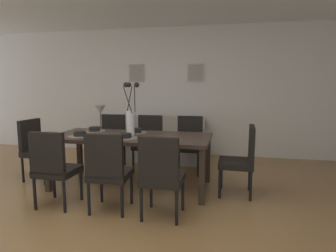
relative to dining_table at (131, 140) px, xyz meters
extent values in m
plane|color=olive|center=(0.00, -1.03, -0.67)|extent=(9.00, 9.00, 0.00)
cube|color=silver|center=(0.00, 2.22, 0.63)|extent=(9.00, 0.10, 2.60)
cube|color=#33261E|center=(0.00, 0.00, 0.04)|extent=(2.20, 0.98, 0.05)
cube|color=#33261E|center=(1.04, 0.43, -0.33)|extent=(0.07, 0.07, 0.69)
cube|color=#33261E|center=(-1.04, 0.43, -0.33)|extent=(0.07, 0.07, 0.69)
cube|color=#33261E|center=(1.04, -0.43, -0.33)|extent=(0.07, 0.07, 0.69)
cube|color=#33261E|center=(-1.04, -0.43, -0.33)|extent=(0.07, 0.07, 0.69)
cube|color=black|center=(-0.64, -0.80, -0.25)|extent=(0.44, 0.44, 0.08)
cube|color=black|center=(-0.64, -0.99, 0.01)|extent=(0.42, 0.06, 0.48)
cylinder|color=black|center=(-0.45, -0.61, -0.48)|extent=(0.04, 0.04, 0.38)
cylinder|color=black|center=(-0.83, -0.61, -0.48)|extent=(0.04, 0.04, 0.38)
cylinder|color=black|center=(-0.45, -0.99, -0.48)|extent=(0.04, 0.04, 0.38)
cylinder|color=black|center=(-0.83, -0.99, -0.48)|extent=(0.04, 0.04, 0.38)
cube|color=black|center=(-0.67, 0.81, -0.25)|extent=(0.46, 0.46, 0.08)
cube|color=black|center=(-0.68, 1.00, 0.01)|extent=(0.42, 0.08, 0.48)
cylinder|color=black|center=(-0.85, 0.61, -0.48)|extent=(0.04, 0.04, 0.38)
cylinder|color=black|center=(-0.47, 0.63, -0.48)|extent=(0.04, 0.04, 0.38)
cylinder|color=black|center=(-0.87, 0.99, -0.48)|extent=(0.04, 0.04, 0.38)
cylinder|color=black|center=(-0.49, 1.01, -0.48)|extent=(0.04, 0.04, 0.38)
cube|color=black|center=(0.03, -0.79, -0.25)|extent=(0.47, 0.47, 0.08)
cube|color=black|center=(0.04, -0.98, 0.01)|extent=(0.42, 0.09, 0.48)
cylinder|color=black|center=(0.20, -0.59, -0.48)|extent=(0.04, 0.04, 0.38)
cylinder|color=black|center=(-0.18, -0.61, -0.48)|extent=(0.04, 0.04, 0.38)
cylinder|color=black|center=(0.23, -0.97, -0.48)|extent=(0.04, 0.04, 0.38)
cylinder|color=black|center=(-0.15, -0.99, -0.48)|extent=(0.04, 0.04, 0.38)
cube|color=black|center=(0.00, 0.81, -0.25)|extent=(0.45, 0.45, 0.08)
cube|color=black|center=(-0.01, 1.00, 0.01)|extent=(0.42, 0.07, 0.48)
cylinder|color=black|center=(-0.19, 0.62, -0.48)|extent=(0.04, 0.04, 0.38)
cylinder|color=black|center=(0.19, 0.63, -0.48)|extent=(0.04, 0.04, 0.38)
cylinder|color=black|center=(-0.20, 1.00, -0.48)|extent=(0.04, 0.04, 0.38)
cylinder|color=black|center=(0.18, 1.01, -0.48)|extent=(0.04, 0.04, 0.38)
cube|color=black|center=(0.65, -0.82, -0.25)|extent=(0.44, 0.44, 0.08)
cube|color=black|center=(0.65, -1.01, 0.01)|extent=(0.42, 0.06, 0.48)
cylinder|color=black|center=(0.84, -0.63, -0.48)|extent=(0.04, 0.04, 0.38)
cylinder|color=black|center=(0.46, -0.63, -0.48)|extent=(0.04, 0.04, 0.38)
cylinder|color=black|center=(0.84, -1.01, -0.48)|extent=(0.04, 0.04, 0.38)
cylinder|color=black|center=(0.46, -1.01, -0.48)|extent=(0.04, 0.04, 0.38)
cube|color=black|center=(0.68, 0.84, -0.25)|extent=(0.45, 0.45, 0.08)
cube|color=black|center=(0.69, 1.03, 0.01)|extent=(0.42, 0.07, 0.48)
cylinder|color=black|center=(0.49, 0.65, -0.48)|extent=(0.04, 0.04, 0.38)
cylinder|color=black|center=(0.87, 0.65, -0.48)|extent=(0.04, 0.04, 0.38)
cylinder|color=black|center=(0.50, 1.03, -0.48)|extent=(0.04, 0.04, 0.38)
cylinder|color=black|center=(0.88, 1.03, -0.48)|extent=(0.04, 0.04, 0.38)
cube|color=black|center=(-1.43, 0.00, -0.25)|extent=(0.47, 0.47, 0.08)
cube|color=black|center=(-1.62, 0.01, 0.01)|extent=(0.09, 0.42, 0.48)
cylinder|color=black|center=(-1.26, -0.21, -0.48)|extent=(0.04, 0.04, 0.38)
cylinder|color=black|center=(-1.23, 0.17, -0.48)|extent=(0.04, 0.04, 0.38)
cylinder|color=black|center=(-1.64, -0.18, -0.48)|extent=(0.04, 0.04, 0.38)
cylinder|color=black|center=(-1.61, 0.20, -0.48)|extent=(0.04, 0.04, 0.38)
cube|color=black|center=(1.44, 0.01, -0.25)|extent=(0.45, 0.45, 0.08)
cube|color=black|center=(1.63, 0.00, 0.01)|extent=(0.07, 0.42, 0.48)
cylinder|color=black|center=(1.25, 0.20, -0.48)|extent=(0.04, 0.04, 0.38)
cylinder|color=black|center=(1.24, -0.18, -0.48)|extent=(0.04, 0.04, 0.38)
cylinder|color=black|center=(1.63, 0.19, -0.48)|extent=(0.04, 0.04, 0.38)
cylinder|color=black|center=(1.62, -0.19, -0.48)|extent=(0.04, 0.04, 0.38)
cylinder|color=white|center=(0.00, 0.00, 0.24)|extent=(0.11, 0.11, 0.34)
cylinder|color=black|center=(0.06, 0.02, 0.57)|extent=(0.05, 0.12, 0.37)
sphere|color=black|center=(0.09, 0.03, 0.77)|extent=(0.07, 0.07, 0.07)
cylinder|color=black|center=(-0.03, 0.05, 0.57)|extent=(0.08, 0.05, 0.38)
sphere|color=black|center=(-0.05, 0.08, 0.77)|extent=(0.07, 0.07, 0.07)
cylinder|color=black|center=(-0.02, -0.06, 0.57)|extent=(0.15, 0.06, 0.36)
sphere|color=black|center=(-0.03, -0.09, 0.77)|extent=(0.07, 0.07, 0.07)
cylinder|color=#7F705B|center=(-0.66, -0.22, 0.07)|extent=(0.32, 0.32, 0.01)
cylinder|color=black|center=(-0.66, -0.22, 0.10)|extent=(0.17, 0.17, 0.06)
cylinder|color=black|center=(-0.66, -0.22, 0.12)|extent=(0.13, 0.13, 0.04)
cylinder|color=#7F705B|center=(-0.66, 0.22, 0.07)|extent=(0.32, 0.32, 0.01)
cylinder|color=black|center=(-0.66, 0.22, 0.10)|extent=(0.17, 0.17, 0.06)
cylinder|color=black|center=(-0.66, 0.22, 0.12)|extent=(0.13, 0.13, 0.04)
cylinder|color=#7F705B|center=(0.00, -0.22, 0.07)|extent=(0.32, 0.32, 0.01)
cylinder|color=black|center=(0.00, -0.22, 0.10)|extent=(0.17, 0.17, 0.06)
cylinder|color=black|center=(0.00, -0.22, 0.12)|extent=(0.13, 0.13, 0.04)
cylinder|color=#7F705B|center=(0.00, 0.22, 0.07)|extent=(0.32, 0.32, 0.01)
cylinder|color=black|center=(0.00, 0.22, 0.10)|extent=(0.17, 0.17, 0.06)
cylinder|color=black|center=(0.00, 0.22, 0.12)|extent=(0.13, 0.13, 0.04)
cube|color=#B2A899|center=(-0.03, 1.62, -0.46)|extent=(1.77, 0.84, 0.42)
cube|color=#B2A899|center=(-0.03, 1.96, -0.06)|extent=(1.77, 0.16, 0.38)
cube|color=#B2A899|center=(0.81, 1.62, -0.15)|extent=(0.10, 0.84, 0.20)
cube|color=#B2A899|center=(-0.86, 1.62, -0.15)|extent=(0.10, 0.84, 0.20)
cube|color=#33261E|center=(-1.24, 1.66, -0.41)|extent=(0.36, 0.36, 0.52)
cylinder|color=#4C4C51|center=(-1.24, 1.66, -0.11)|extent=(0.12, 0.12, 0.08)
cylinder|color=#4C4C51|center=(-1.24, 1.66, 0.07)|extent=(0.02, 0.02, 0.30)
cone|color=beige|center=(-1.24, 1.66, 0.27)|extent=(0.22, 0.22, 0.18)
cube|color=#B2ADA3|center=(-0.62, 2.15, 1.01)|extent=(0.33, 0.02, 0.37)
cube|color=#9E9389|center=(-0.62, 2.14, 1.01)|extent=(0.28, 0.01, 0.32)
cube|color=#B2ADA3|center=(0.62, 2.15, 1.01)|extent=(0.33, 0.02, 0.35)
cube|color=#9E9389|center=(0.62, 2.14, 1.01)|extent=(0.28, 0.01, 0.30)
camera|label=1|loc=(1.37, -3.83, 0.77)|focal=31.43mm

